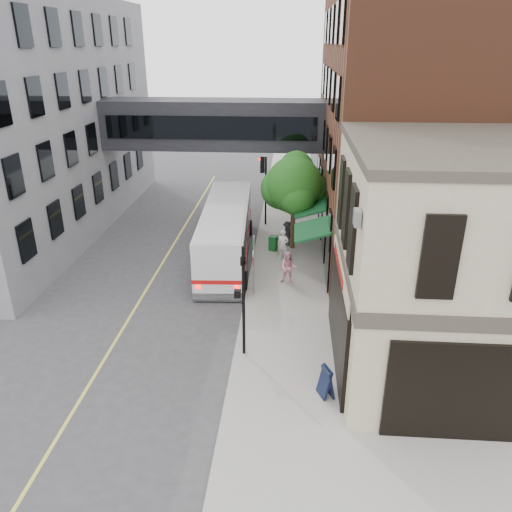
% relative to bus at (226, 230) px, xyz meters
% --- Properties ---
extents(ground, '(120.00, 120.00, 0.00)m').
position_rel_bus_xyz_m(ground, '(1.52, -11.66, -1.66)').
color(ground, '#38383A').
rests_on(ground, ground).
extents(sidewalk_main, '(4.00, 60.00, 0.15)m').
position_rel_bus_xyz_m(sidewalk_main, '(3.52, 2.34, -1.59)').
color(sidewalk_main, gray).
rests_on(sidewalk_main, ground).
extents(corner_building, '(10.19, 8.12, 8.45)m').
position_rel_bus_xyz_m(corner_building, '(10.49, -9.66, 2.55)').
color(corner_building, tan).
rests_on(corner_building, ground).
extents(brick_building, '(13.76, 18.00, 14.00)m').
position_rel_bus_xyz_m(brick_building, '(11.50, 3.33, 5.33)').
color(brick_building, '#592C1C').
rests_on(brick_building, ground).
extents(skyway_bridge, '(14.00, 3.18, 3.00)m').
position_rel_bus_xyz_m(skyway_bridge, '(-1.48, 6.34, 4.84)').
color(skyway_bridge, black).
rests_on(skyway_bridge, ground).
extents(traffic_signal_near, '(0.44, 0.22, 4.60)m').
position_rel_bus_xyz_m(traffic_signal_near, '(1.89, -9.66, 1.32)').
color(traffic_signal_near, black).
rests_on(traffic_signal_near, sidewalk_main).
extents(traffic_signal_far, '(0.53, 0.28, 4.50)m').
position_rel_bus_xyz_m(traffic_signal_far, '(1.78, 5.34, 1.68)').
color(traffic_signal_far, black).
rests_on(traffic_signal_far, sidewalk_main).
extents(street_sign_pole, '(0.08, 0.75, 3.00)m').
position_rel_bus_xyz_m(street_sign_pole, '(1.91, -4.66, 0.27)').
color(street_sign_pole, gray).
rests_on(street_sign_pole, sidewalk_main).
extents(street_tree, '(3.80, 3.20, 5.60)m').
position_rel_bus_xyz_m(street_tree, '(3.71, 1.56, 2.25)').
color(street_tree, '#382619').
rests_on(street_tree, sidewalk_main).
extents(lane_marking, '(0.12, 40.00, 0.01)m').
position_rel_bus_xyz_m(lane_marking, '(-3.48, -1.66, -1.66)').
color(lane_marking, '#D8CC4C').
rests_on(lane_marking, ground).
extents(bus, '(3.12, 11.12, 2.96)m').
position_rel_bus_xyz_m(bus, '(0.00, 0.00, 0.00)').
color(bus, silver).
rests_on(bus, ground).
extents(pedestrian_a, '(0.71, 0.56, 1.72)m').
position_rel_bus_xyz_m(pedestrian_a, '(3.20, -0.38, -0.65)').
color(pedestrian_a, white).
rests_on(pedestrian_a, sidewalk_main).
extents(pedestrian_b, '(0.91, 0.76, 1.69)m').
position_rel_bus_xyz_m(pedestrian_b, '(3.55, -3.37, -0.67)').
color(pedestrian_b, pink).
rests_on(pedestrian_b, sidewalk_main).
extents(pedestrian_c, '(1.11, 1.00, 1.49)m').
position_rel_bus_xyz_m(pedestrian_c, '(3.42, 1.71, -0.76)').
color(pedestrian_c, black).
rests_on(pedestrian_c, sidewalk_main).
extents(newspaper_box, '(0.54, 0.51, 0.86)m').
position_rel_bus_xyz_m(newspaper_box, '(2.61, 0.85, -1.08)').
color(newspaper_box, '#12511C').
rests_on(newspaper_box, sidewalk_main).
extents(sandwich_board, '(0.61, 0.73, 1.10)m').
position_rel_bus_xyz_m(sandwich_board, '(4.96, -11.98, -0.96)').
color(sandwich_board, black).
rests_on(sandwich_board, sidewalk_main).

